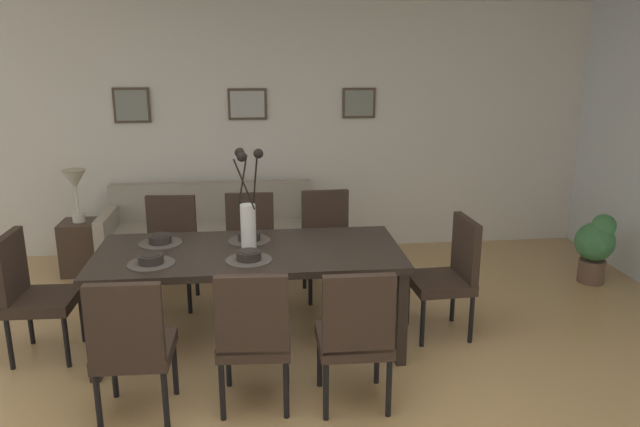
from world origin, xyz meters
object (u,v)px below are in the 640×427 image
object	(u,v)px
dining_chair_far_left	(254,333)
dining_chair_head_east	(450,271)
dining_chair_mid_left	(355,332)
dining_chair_far_right	(250,242)
dining_chair_mid_right	(327,238)
side_table	(82,247)
table_lamp	(75,184)
dining_table	(249,259)
bowl_near_right	(160,238)
framed_picture_left	(132,105)
framed_picture_center	(247,104)
dining_chair_near_right	(170,245)
bowl_far_right	(249,235)
centerpiece_vase	(248,212)
framed_picture_right	(359,103)
sofa	(211,240)
dining_chair_near_left	(132,343)
dining_chair_head_west	(31,289)
bowl_near_left	(151,258)
potted_plant	(596,245)
bowl_far_left	(249,255)

from	to	relation	value
dining_chair_far_left	dining_chair_head_east	xyz separation A→B (m)	(1.49, 0.88, 0.00)
dining_chair_mid_left	dining_chair_far_right	bearing A→B (deg)	109.25
dining_chair_mid_right	side_table	world-z (taller)	dining_chair_mid_right
dining_chair_far_right	table_lamp	distance (m)	1.86
dining_chair_mid_left	dining_table	bearing A→B (deg)	124.34
dining_chair_head_east	bowl_near_right	distance (m)	2.20
dining_chair_far_right	table_lamp	size ratio (longest dim) A/B	1.80
dining_chair_mid_left	dining_chair_head_east	world-z (taller)	same
framed_picture_left	framed_picture_center	size ratio (longest dim) A/B	0.92
dining_chair_near_right	bowl_far_right	bearing A→B (deg)	-43.54
centerpiece_vase	framed_picture_center	world-z (taller)	framed_picture_center
dining_table	framed_picture_right	size ratio (longest dim) A/B	6.32
framed_picture_left	framed_picture_center	xyz separation A→B (m)	(1.16, 0.00, 0.00)
dining_chair_far_right	bowl_far_right	world-z (taller)	dining_chair_far_right
sofa	table_lamp	size ratio (longest dim) A/B	4.00
dining_chair_near_left	dining_chair_mid_right	bearing A→B (deg)	53.54
dining_chair_mid_right	dining_chair_head_west	size ratio (longest dim) A/B	1.00
framed_picture_right	dining_chair_far_right	bearing A→B (deg)	-131.94
bowl_near_right	framed_picture_center	xyz separation A→B (m)	(0.66, 1.97, 0.80)
side_table	table_lamp	world-z (taller)	table_lamp
dining_chair_near_left	framed_picture_right	distance (m)	3.77
side_table	table_lamp	bearing A→B (deg)	90.00
dining_chair_far_left	bowl_far_right	size ratio (longest dim) A/B	5.41
dining_chair_far_right	sofa	xyz separation A→B (m)	(-0.39, 0.81, -0.23)
dining_chair_far_right	bowl_near_left	world-z (taller)	dining_chair_far_right
dining_chair_mid_right	dining_chair_head_east	distance (m)	1.24
centerpiece_vase	bowl_near_right	world-z (taller)	centerpiece_vase
dining_chair_far_left	dining_chair_mid_right	world-z (taller)	same
framed_picture_left	potted_plant	distance (m)	4.71
centerpiece_vase	bowl_far_left	xyz separation A→B (m)	(-0.00, -0.22, -0.24)
dining_chair_mid_left	dining_chair_head_west	xyz separation A→B (m)	(-2.17, 0.90, 0.00)
sofa	dining_chair_far_right	bearing A→B (deg)	-64.14
framed_picture_center	framed_picture_right	xyz separation A→B (m)	(1.16, 0.00, -0.00)
dining_table	dining_chair_head_west	distance (m)	1.55
dining_chair_near_right	bowl_near_right	distance (m)	0.70
dining_table	dining_chair_mid_right	world-z (taller)	dining_chair_mid_right
dining_table	dining_chair_near_right	size ratio (longest dim) A/B	2.39
dining_chair_far_left	dining_chair_head_west	world-z (taller)	same
dining_chair_head_east	framed_picture_left	size ratio (longest dim) A/B	2.53
dining_chair_far_right	bowl_far_right	distance (m)	0.72
dining_table	dining_chair_head_west	bearing A→B (deg)	-178.99
dining_chair_far_left	dining_chair_mid_right	size ratio (longest dim) A/B	1.00
dining_chair_near_right	dining_chair_far_right	xyz separation A→B (m)	(0.68, 0.02, 0.00)
bowl_near_left	potted_plant	distance (m)	4.03
dining_table	dining_chair_head_east	bearing A→B (deg)	0.55
dining_chair_near_left	dining_chair_near_right	size ratio (longest dim) A/B	1.00
potted_plant	framed_picture_center	bearing A→B (deg)	157.85
bowl_near_left	side_table	world-z (taller)	bowl_near_left
dining_table	potted_plant	distance (m)	3.33
dining_chair_near_left	dining_chair_mid_left	xyz separation A→B (m)	(1.31, -0.01, 0.00)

